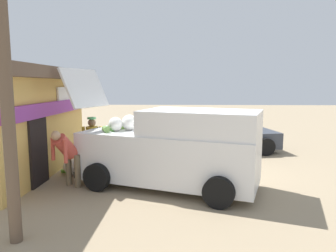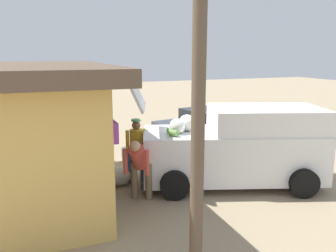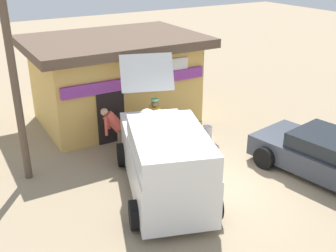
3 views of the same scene
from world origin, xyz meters
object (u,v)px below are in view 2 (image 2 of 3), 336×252
parked_sedan (213,125)px  vendor_standing (137,147)px  storefront_bar (12,132)px  unloaded_banana_pile (117,177)px  paint_bucket (127,154)px  customer_bending (139,164)px  delivery_van (238,146)px

parked_sedan → vendor_standing: bearing=129.3°
storefront_bar → parked_sedan: 7.62m
unloaded_banana_pile → paint_bucket: (1.86, -0.75, -0.01)m
storefront_bar → customer_bending: size_ratio=4.11×
delivery_van → parked_sedan: 4.62m
vendor_standing → paint_bucket: vendor_standing is taller
storefront_bar → unloaded_banana_pile: (-0.01, -2.30, -1.35)m
storefront_bar → parked_sedan: (3.27, -6.81, -0.99)m
parked_sedan → unloaded_banana_pile: parked_sedan is taller
storefront_bar → vendor_standing: 2.90m
vendor_standing → customer_bending: size_ratio=1.12×
storefront_bar → unloaded_banana_pile: storefront_bar is taller
paint_bucket → delivery_van: bearing=-143.9°
customer_bending → paint_bucket: bearing=-9.8°
delivery_van → parked_sedan: bearing=-21.2°
storefront_bar → unloaded_banana_pile: size_ratio=7.08×
parked_sedan → paint_bucket: (-1.42, 3.76, -0.37)m
customer_bending → unloaded_banana_pile: (1.18, 0.23, -0.67)m
customer_bending → paint_bucket: size_ratio=3.60×
parked_sedan → customer_bending: bearing=136.2°
vendor_standing → unloaded_banana_pile: vendor_standing is taller
unloaded_banana_pile → delivery_van: bearing=-109.5°
delivery_van → customer_bending: 2.63m
storefront_bar → delivery_van: storefront_bar is taller
storefront_bar → vendor_standing: size_ratio=3.68×
customer_bending → paint_bucket: customer_bending is taller
parked_sedan → customer_bending: customer_bending is taller
storefront_bar → unloaded_banana_pile: bearing=-90.4°
storefront_bar → customer_bending: storefront_bar is taller
delivery_van → parked_sedan: delivery_van is taller
storefront_bar → parked_sedan: bearing=-64.4°
customer_bending → unloaded_banana_pile: customer_bending is taller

